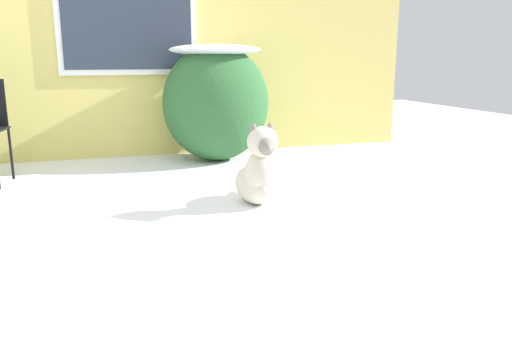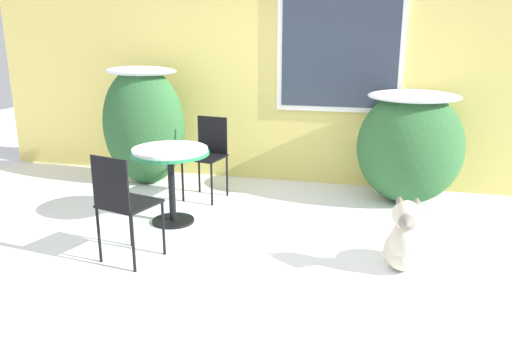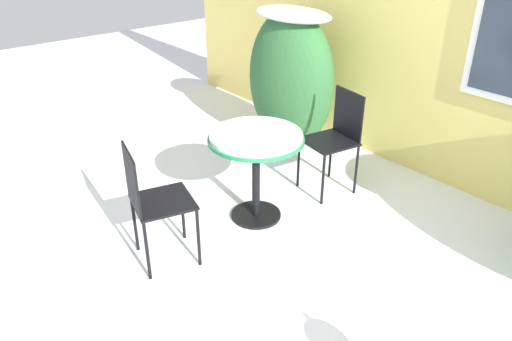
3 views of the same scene
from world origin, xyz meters
TOP-DOWN VIEW (x-y plane):
  - ground_plane at (0.00, 0.00)m, footprint 16.00×16.00m
  - house_wall at (0.04, 2.20)m, footprint 8.00×0.10m
  - shrub_left at (-1.69, 1.62)m, footprint 1.06×0.66m
  - patio_table at (-0.82, 0.44)m, footprint 0.76×0.76m
  - patio_chair_near_table at (-0.74, 1.29)m, footprint 0.47×0.47m
  - patio_chair_far_side at (-0.83, -0.49)m, footprint 0.50×0.50m

SIDE VIEW (x-z plane):
  - ground_plane at x=0.00m, z-range 0.00..0.00m
  - patio_chair_near_table at x=-0.74m, z-range 0.07..0.99m
  - patio_chair_far_side at x=-0.83m, z-range 0.07..0.99m
  - patio_table at x=-0.82m, z-range 0.25..1.02m
  - shrub_left at x=-1.69m, z-range 0.04..1.50m
  - house_wall at x=0.04m, z-range 0.00..3.33m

